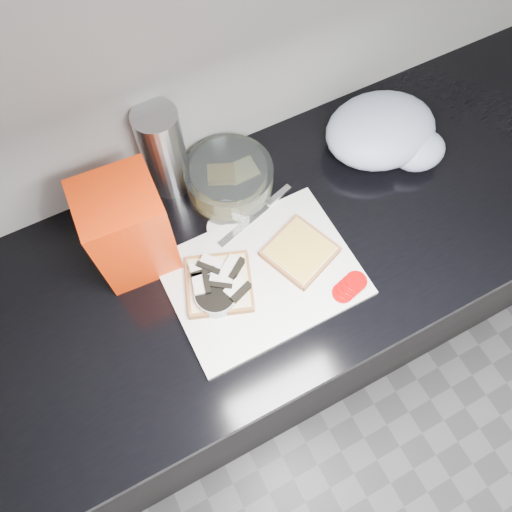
{
  "coord_description": "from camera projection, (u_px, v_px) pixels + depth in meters",
  "views": [
    {
      "loc": [
        -0.34,
        0.76,
        1.9
      ],
      "look_at": [
        -0.12,
        1.17,
        0.95
      ],
      "focal_mm": 35.0,
      "sensor_mm": 36.0,
      "label": 1
    }
  ],
  "objects": [
    {
      "name": "base_cabinet",
      "position": [
        286.0,
        304.0,
        1.56
      ],
      "size": [
        3.5,
        0.6,
        0.86
      ],
      "primitive_type": "cube",
      "color": "black",
      "rests_on": "ground"
    },
    {
      "name": "countertop",
      "position": [
        297.0,
        236.0,
        1.16
      ],
      "size": [
        3.5,
        0.64,
        0.04
      ],
      "primitive_type": "cube",
      "color": "black",
      "rests_on": "base_cabinet"
    },
    {
      "name": "cutting_board",
      "position": [
        262.0,
        276.0,
        1.08
      ],
      "size": [
        0.4,
        0.3,
        0.01
      ],
      "primitive_type": "cube",
      "color": "silver",
      "rests_on": "countertop"
    },
    {
      "name": "bread_left",
      "position": [
        219.0,
        282.0,
        1.06
      ],
      "size": [
        0.18,
        0.18,
        0.04
      ],
      "rotation": [
        0.0,
        0.0,
        -0.36
      ],
      "color": "beige",
      "rests_on": "cutting_board"
    },
    {
      "name": "bread_right",
      "position": [
        300.0,
        252.0,
        1.09
      ],
      "size": [
        0.17,
        0.17,
        0.02
      ],
      "rotation": [
        0.0,
        0.0,
        0.36
      ],
      "color": "beige",
      "rests_on": "cutting_board"
    },
    {
      "name": "tomato_slices",
      "position": [
        349.0,
        287.0,
        1.06
      ],
      "size": [
        0.09,
        0.06,
        0.02
      ],
      "rotation": [
        0.0,
        0.0,
        -0.27
      ],
      "color": "#A30304",
      "rests_on": "cutting_board"
    },
    {
      "name": "knife",
      "position": [
        264.0,
        208.0,
        1.15
      ],
      "size": [
        0.22,
        0.08,
        0.01
      ],
      "rotation": [
        0.0,
        0.0,
        0.29
      ],
      "color": "silver",
      "rests_on": "cutting_board"
    },
    {
      "name": "seed_tub",
      "position": [
        216.0,
        296.0,
        1.04
      ],
      "size": [
        0.09,
        0.09,
        0.05
      ],
      "color": "#ABB0B0",
      "rests_on": "countertop"
    },
    {
      "name": "tub_lid",
      "position": [
        226.0,
        228.0,
        1.14
      ],
      "size": [
        0.11,
        0.11,
        0.01
      ],
      "primitive_type": "cylinder",
      "rotation": [
        0.0,
        0.0,
        0.35
      ],
      "color": "silver",
      "rests_on": "countertop"
    },
    {
      "name": "glass_bowl",
      "position": [
        229.0,
        180.0,
        1.15
      ],
      "size": [
        0.2,
        0.2,
        0.08
      ],
      "rotation": [
        0.0,
        0.0,
        -0.4
      ],
      "color": "silver",
      "rests_on": "countertop"
    },
    {
      "name": "bread_bag",
      "position": [
        128.0,
        229.0,
        1.0
      ],
      "size": [
        0.16,
        0.15,
        0.24
      ],
      "primitive_type": "cube",
      "rotation": [
        0.0,
        0.0,
        -0.06
      ],
      "color": "red",
      "rests_on": "countertop"
    },
    {
      "name": "steel_canister",
      "position": [
        163.0,
        151.0,
        1.09
      ],
      "size": [
        0.1,
        0.1,
        0.23
      ],
      "primitive_type": "cylinder",
      "color": "#A7A7AC",
      "rests_on": "countertop"
    },
    {
      "name": "grocery_bag",
      "position": [
        386.0,
        133.0,
        1.19
      ],
      "size": [
        0.29,
        0.26,
        0.12
      ],
      "rotation": [
        0.0,
        0.0,
        -0.1
      ],
      "color": "#AEBDD6",
      "rests_on": "countertop"
    },
    {
      "name": "whole_tomatoes",
      "position": [
        390.0,
        152.0,
        1.2
      ],
      "size": [
        0.05,
        0.05,
        0.05
      ],
      "rotation": [
        0.0,
        0.0,
        -0.11
      ],
      "color": "#A30304",
      "rests_on": "countertop"
    }
  ]
}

